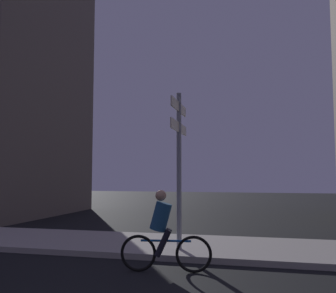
% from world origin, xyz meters
% --- Properties ---
extents(sidewalk_kerb, '(40.00, 2.96, 0.14)m').
position_xyz_m(sidewalk_kerb, '(0.00, 7.00, 0.07)').
color(sidewalk_kerb, '#9E9991').
rests_on(sidewalk_kerb, ground_plane).
extents(signpost, '(0.12, 1.77, 3.81)m').
position_xyz_m(signpost, '(-0.70, 6.32, 2.45)').
color(signpost, gray).
rests_on(signpost, sidewalk_kerb).
extents(cyclist, '(1.81, 0.38, 1.61)m').
position_xyz_m(cyclist, '(-0.67, 4.66, 0.75)').
color(cyclist, black).
rests_on(cyclist, ground_plane).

